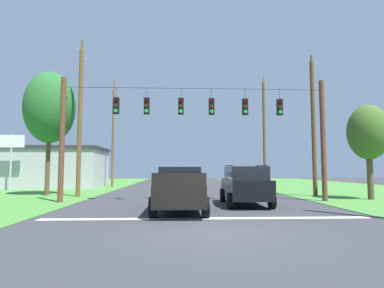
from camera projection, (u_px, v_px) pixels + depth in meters
The scene contains 19 objects.
ground_plane at pixel (214, 231), 9.58m from camera, with size 120.00×120.00×0.00m, color #333338.
shoulder_grass_right at pixel (377, 193), 25.16m from camera, with size 16.00×80.00×0.03m, color #437F34.
stop_bar_stripe at pixel (207, 218), 12.00m from camera, with size 12.45×0.45×0.01m, color white.
lane_dash_0 at pixel (197, 202), 17.98m from camera, with size 0.15×2.50×0.01m, color white.
lane_dash_1 at pixel (191, 193), 25.30m from camera, with size 0.15×2.50×0.01m, color white.
lane_dash_2 at pixel (188, 187), 33.38m from camera, with size 0.15×2.50×0.01m, color white.
lane_dash_3 at pixel (187, 185), 37.52m from camera, with size 0.15×2.50×0.01m, color white.
lane_dash_4 at pixel (186, 183), 44.04m from camera, with size 0.15×2.50×0.01m, color white.
overhead_signal_span at pixel (196, 130), 18.36m from camera, with size 15.28×0.31×7.07m.
pickup_truck at pixel (180, 189), 14.13m from camera, with size 2.36×5.43×1.95m.
suv_black at pixel (245, 184), 16.61m from camera, with size 2.33×4.86×2.05m.
distant_car_crossing_white at pixel (178, 179), 34.52m from camera, with size 2.05×4.32×1.52m.
utility_pole_mid_right at pixel (313, 126), 22.15m from camera, with size 0.29×1.55×9.87m.
utility_pole_far_right at pixel (264, 133), 33.29m from camera, with size 0.32×1.54×11.51m.
utility_pole_mid_left at pixel (80, 120), 21.73m from camera, with size 0.29×1.88×10.78m.
utility_pole_far_left at pixel (113, 134), 33.39m from camera, with size 0.26×1.95×11.10m.
tree_roadside_right at pixel (368, 133), 19.60m from camera, with size 2.45×2.45×5.80m.
tree_roadside_far_right at pixel (50, 108), 22.91m from camera, with size 3.54×3.54×8.84m.
roadside_store at pixel (33, 167), 32.27m from camera, with size 14.12×7.77×4.91m.
Camera 1 is at (-1.09, -9.72, 1.84)m, focal length 29.96 mm.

